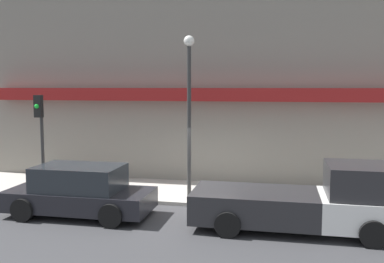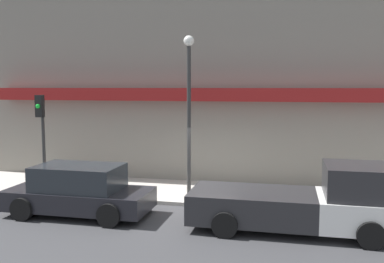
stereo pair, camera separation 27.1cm
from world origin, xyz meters
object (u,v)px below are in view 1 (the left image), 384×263
Objects in this scene: parked_car at (80,191)px; traffic_light at (40,125)px; street_lamp at (189,97)px; pickup_truck at (313,201)px; fire_hydrant at (87,181)px.

traffic_light is (-2.63, 2.28, 1.78)m from parked_car.
traffic_light is at bearing -177.61° from street_lamp.
traffic_light reaches higher than pickup_truck.
pickup_truck is at bearing -17.34° from fire_hydrant.
parked_car reaches higher than fire_hydrant.
parked_car is at bearing -40.96° from traffic_light.
street_lamp reaches higher than pickup_truck.
fire_hydrant is at bearing 164.80° from pickup_truck.
fire_hydrant is at bearing 4.48° from traffic_light.
pickup_truck is 6.78m from parked_car.
fire_hydrant is 2.65m from traffic_light.
street_lamp is (-3.94, 2.51, 2.74)m from pickup_truck.
pickup_truck reaches higher than parked_car.
pickup_truck is at bearing -32.45° from street_lamp.
fire_hydrant is (-0.94, 2.41, -0.26)m from parked_car.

